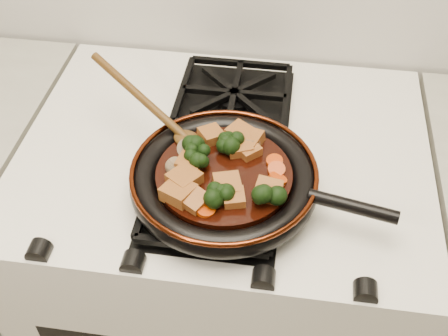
# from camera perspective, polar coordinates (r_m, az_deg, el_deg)

# --- Properties ---
(stove) EXTENTS (0.76, 0.60, 0.90)m
(stove) POSITION_cam_1_polar(r_m,az_deg,el_deg) (1.39, 0.01, -11.63)
(stove) COLOR white
(stove) RESTS_ON ground
(burner_grate_front) EXTENTS (0.23, 0.23, 0.03)m
(burner_grate_front) POSITION_cam_1_polar(r_m,az_deg,el_deg) (0.94, -1.22, -3.15)
(burner_grate_front) COLOR black
(burner_grate_front) RESTS_ON stove
(burner_grate_back) EXTENTS (0.23, 0.23, 0.03)m
(burner_grate_back) POSITION_cam_1_polar(r_m,az_deg,el_deg) (1.14, 1.04, 7.29)
(burner_grate_back) COLOR black
(burner_grate_back) RESTS_ON stove
(skillet) EXTENTS (0.44, 0.31, 0.05)m
(skillet) POSITION_cam_1_polar(r_m,az_deg,el_deg) (0.93, 0.14, -1.17)
(skillet) COLOR black
(skillet) RESTS_ON burner_grate_front
(braising_sauce) EXTENTS (0.22, 0.22, 0.02)m
(braising_sauce) POSITION_cam_1_polar(r_m,az_deg,el_deg) (0.92, 0.00, -0.92)
(braising_sauce) COLOR black
(braising_sauce) RESTS_ON skillet
(tofu_cube_0) EXTENTS (0.05, 0.05, 0.03)m
(tofu_cube_0) POSITION_cam_1_polar(r_m,az_deg,el_deg) (0.89, 0.33, -1.84)
(tofu_cube_0) COLOR brown
(tofu_cube_0) RESTS_ON braising_sauce
(tofu_cube_1) EXTENTS (0.06, 0.06, 0.03)m
(tofu_cube_1) POSITION_cam_1_polar(r_m,az_deg,el_deg) (0.90, -4.04, -1.15)
(tofu_cube_1) COLOR brown
(tofu_cube_1) RESTS_ON braising_sauce
(tofu_cube_2) EXTENTS (0.05, 0.05, 0.02)m
(tofu_cube_2) POSITION_cam_1_polar(r_m,az_deg,el_deg) (0.97, -1.30, 3.33)
(tofu_cube_2) COLOR brown
(tofu_cube_2) RESTS_ON braising_sauce
(tofu_cube_3) EXTENTS (0.06, 0.06, 0.03)m
(tofu_cube_3) POSITION_cam_1_polar(r_m,az_deg,el_deg) (0.97, 1.69, 3.43)
(tofu_cube_3) COLOR brown
(tofu_cube_3) RESTS_ON braising_sauce
(tofu_cube_4) EXTENTS (0.05, 0.04, 0.03)m
(tofu_cube_4) POSITION_cam_1_polar(r_m,az_deg,el_deg) (0.92, -3.58, 0.37)
(tofu_cube_4) COLOR brown
(tofu_cube_4) RESTS_ON braising_sauce
(tofu_cube_5) EXTENTS (0.05, 0.05, 0.03)m
(tofu_cube_5) POSITION_cam_1_polar(r_m,az_deg,el_deg) (0.88, 4.50, -2.37)
(tofu_cube_5) COLOR brown
(tofu_cube_5) RESTS_ON braising_sauce
(tofu_cube_6) EXTENTS (0.05, 0.06, 0.03)m
(tofu_cube_6) POSITION_cam_1_polar(r_m,az_deg,el_deg) (0.95, 1.62, 2.21)
(tofu_cube_6) COLOR brown
(tofu_cube_6) RESTS_ON braising_sauce
(tofu_cube_7) EXTENTS (0.05, 0.05, 0.03)m
(tofu_cube_7) POSITION_cam_1_polar(r_m,az_deg,el_deg) (0.96, 2.63, 2.86)
(tofu_cube_7) COLOR brown
(tofu_cube_7) RESTS_ON braising_sauce
(tofu_cube_8) EXTENTS (0.06, 0.06, 0.03)m
(tofu_cube_8) POSITION_cam_1_polar(r_m,az_deg,el_deg) (0.88, -4.62, -2.50)
(tofu_cube_8) COLOR brown
(tofu_cube_8) RESTS_ON braising_sauce
(tofu_cube_9) EXTENTS (0.04, 0.04, 0.02)m
(tofu_cube_9) POSITION_cam_1_polar(r_m,az_deg,el_deg) (0.87, 1.04, -3.08)
(tofu_cube_9) COLOR brown
(tofu_cube_9) RESTS_ON braising_sauce
(tofu_cube_10) EXTENTS (0.05, 0.05, 0.03)m
(tofu_cube_10) POSITION_cam_1_polar(r_m,az_deg,el_deg) (0.87, -2.95, -3.37)
(tofu_cube_10) COLOR brown
(tofu_cube_10) RESTS_ON braising_sauce
(tofu_cube_11) EXTENTS (0.05, 0.05, 0.02)m
(tofu_cube_11) POSITION_cam_1_polar(r_m,az_deg,el_deg) (0.95, 2.51, 1.81)
(tofu_cube_11) COLOR brown
(tofu_cube_11) RESTS_ON braising_sauce
(broccoli_floret_0) EXTENTS (0.08, 0.07, 0.07)m
(broccoli_floret_0) POSITION_cam_1_polar(r_m,az_deg,el_deg) (0.93, -2.73, 1.53)
(broccoli_floret_0) COLOR black
(broccoli_floret_0) RESTS_ON braising_sauce
(broccoli_floret_1) EXTENTS (0.09, 0.08, 0.07)m
(broccoli_floret_1) POSITION_cam_1_polar(r_m,az_deg,el_deg) (0.87, 4.55, -2.79)
(broccoli_floret_1) COLOR black
(broccoli_floret_1) RESTS_ON braising_sauce
(broccoli_floret_2) EXTENTS (0.07, 0.07, 0.06)m
(broccoli_floret_2) POSITION_cam_1_polar(r_m,az_deg,el_deg) (0.94, 0.75, 2.11)
(broccoli_floret_2) COLOR black
(broccoli_floret_2) RESTS_ON braising_sauce
(broccoli_floret_3) EXTENTS (0.08, 0.08, 0.06)m
(broccoli_floret_3) POSITION_cam_1_polar(r_m,az_deg,el_deg) (0.92, -2.84, 0.83)
(broccoli_floret_3) COLOR black
(broccoli_floret_3) RESTS_ON braising_sauce
(broccoli_floret_4) EXTENTS (0.06, 0.07, 0.07)m
(broccoli_floret_4) POSITION_cam_1_polar(r_m,az_deg,el_deg) (0.95, 0.71, 2.21)
(broccoli_floret_4) COLOR black
(broccoli_floret_4) RESTS_ON braising_sauce
(broccoli_floret_5) EXTENTS (0.09, 0.09, 0.07)m
(broccoli_floret_5) POSITION_cam_1_polar(r_m,az_deg,el_deg) (0.86, -0.33, -3.04)
(broccoli_floret_5) COLOR black
(broccoli_floret_5) RESTS_ON braising_sauce
(carrot_coin_0) EXTENTS (0.03, 0.03, 0.01)m
(carrot_coin_0) POSITION_cam_1_polar(r_m,az_deg,el_deg) (0.93, 5.15, 0.70)
(carrot_coin_0) COLOR #BB3405
(carrot_coin_0) RESTS_ON braising_sauce
(carrot_coin_1) EXTENTS (0.03, 0.03, 0.01)m
(carrot_coin_1) POSITION_cam_1_polar(r_m,az_deg,el_deg) (0.86, -1.92, -4.17)
(carrot_coin_1) COLOR #BB3405
(carrot_coin_1) RESTS_ON braising_sauce
(carrot_coin_2) EXTENTS (0.03, 0.03, 0.02)m
(carrot_coin_2) POSITION_cam_1_polar(r_m,az_deg,el_deg) (0.90, 5.47, -1.11)
(carrot_coin_2) COLOR #BB3405
(carrot_coin_2) RESTS_ON braising_sauce
(carrot_coin_3) EXTENTS (0.03, 0.03, 0.02)m
(carrot_coin_3) POSITION_cam_1_polar(r_m,az_deg,el_deg) (0.92, 5.35, -0.13)
(carrot_coin_3) COLOR #BB3405
(carrot_coin_3) RESTS_ON braising_sauce
(mushroom_slice_0) EXTENTS (0.04, 0.04, 0.03)m
(mushroom_slice_0) POSITION_cam_1_polar(r_m,az_deg,el_deg) (0.92, -4.98, 0.13)
(mushroom_slice_0) COLOR #7F6649
(mushroom_slice_0) RESTS_ON braising_sauce
(mushroom_slice_1) EXTENTS (0.04, 0.04, 0.03)m
(mushroom_slice_1) POSITION_cam_1_polar(r_m,az_deg,el_deg) (0.96, 2.64, 2.66)
(mushroom_slice_1) COLOR #7F6649
(mushroom_slice_1) RESTS_ON braising_sauce
(mushroom_slice_2) EXTENTS (0.04, 0.04, 0.03)m
(mushroom_slice_2) POSITION_cam_1_polar(r_m,az_deg,el_deg) (0.92, -4.99, 0.08)
(mushroom_slice_2) COLOR #7F6649
(mushroom_slice_2) RESTS_ON braising_sauce
(mushroom_slice_3) EXTENTS (0.04, 0.04, 0.03)m
(mushroom_slice_3) POSITION_cam_1_polar(r_m,az_deg,el_deg) (0.89, 4.53, -1.96)
(mushroom_slice_3) COLOR #7F6649
(mushroom_slice_3) RESTS_ON braising_sauce
(mushroom_slice_4) EXTENTS (0.04, 0.03, 0.03)m
(mushroom_slice_4) POSITION_cam_1_polar(r_m,az_deg,el_deg) (0.95, -3.74, 2.00)
(mushroom_slice_4) COLOR #7F6649
(mushroom_slice_4) RESTS_ON braising_sauce
(wooden_spoon) EXTENTS (0.14, 0.10, 0.24)m
(wooden_spoon) POSITION_cam_1_polar(r_m,az_deg,el_deg) (0.99, -6.52, 5.42)
(wooden_spoon) COLOR #4E3110
(wooden_spoon) RESTS_ON braising_sauce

